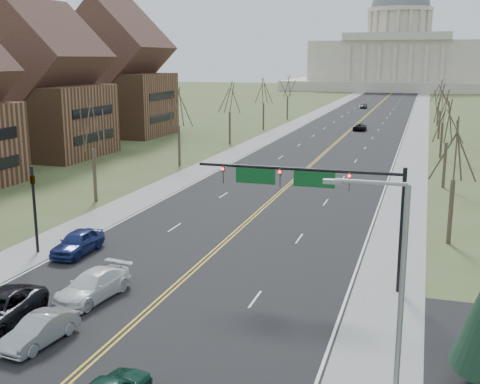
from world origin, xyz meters
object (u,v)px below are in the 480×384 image
Objects in this scene: car_far_sb at (364,106)px; signal_left at (34,200)px; car_sb_outer_second at (78,242)px; street_light at (394,292)px; car_far_nb at (360,127)px; car_sb_inner_second at (93,286)px; car_sb_inner_lead at (40,330)px; signal_mast at (313,188)px.

signal_left is at bearing -94.10° from car_far_sb.
car_sb_outer_second is (2.81, 0.58, -2.89)m from signal_left.
street_light is 1.89× the size of car_far_nb.
street_light is 18.50m from car_sb_inner_second.
street_light is at bearing -29.12° from signal_left.
car_sb_outer_second reaches higher than car_far_sb.
signal_left reaches higher than car_far_nb.
signal_left is 10.38m from car_sb_inner_second.
signal_left is 1.25× the size of car_far_nb.
car_far_sb is (0.39, 141.00, 0.02)m from car_sb_inner_lead.
signal_left is 1.46× the size of car_sb_inner_lead.
street_light is 143.83m from car_far_sb.
signal_mast is at bearing 36.55° from car_sb_inner_second.
car_far_nb is 1.17× the size of car_far_sb.
car_far_sb is at bearing -85.74° from car_far_nb.
car_far_sb is (-15.48, 142.93, -4.51)m from street_light.
car_far_sb is at bearing 94.50° from signal_mast.
car_far_sb is at bearing 86.57° from car_sb_outer_second.
car_far_nb is (5.36, 85.09, -0.09)m from car_sb_inner_second.
signal_mast reaches higher than car_far_sb.
signal_mast is 2.02× the size of signal_left.
signal_mast reaches higher than car_sb_outer_second.
signal_left reaches higher than car_far_sb.
signal_mast is at bearing -85.73° from car_far_sb.
car_sb_outer_second is at bearing 11.60° from signal_left.
signal_mast is 2.94× the size of car_sb_inner_lead.
street_light reaches higher than car_sb_outer_second.
car_sb_inner_lead is 90.72m from car_far_nb.
signal_mast reaches higher than signal_left.
car_sb_outer_second is 79.13m from car_far_nb.
street_light is 16.61m from car_sb_inner_lead.
car_sb_inner_lead is (-15.87, 1.93, -4.53)m from street_light.
car_sb_inner_second is at bearing 85.57° from car_far_nb.
signal_left is at bearing 180.00° from signal_mast.
signal_mast is 129.93m from car_far_sb.
street_light is 1.91× the size of car_sb_outer_second.
street_light is at bearing -16.67° from car_sb_inner_second.
signal_left is at bearing 150.22° from car_sb_inner_second.
signal_left reaches higher than car_sb_inner_second.
signal_left is 27.78m from street_light.
car_sb_outer_second is 0.99× the size of car_far_nb.
signal_left is at bearing 133.00° from car_sb_inner_lead.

